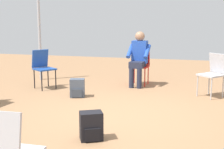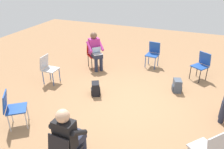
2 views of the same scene
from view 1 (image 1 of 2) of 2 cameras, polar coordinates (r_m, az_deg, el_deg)
name	(u,v)px [view 1 (image 1 of 2)]	position (r m, az deg, el deg)	size (l,w,h in m)	color
ground_plane	(115,117)	(4.89, 0.59, -7.85)	(15.11, 15.11, 0.00)	#99704C
chair_west	(140,63)	(7.29, 5.20, 2.02)	(0.46, 0.42, 0.85)	red
chair_northwest	(213,72)	(6.42, 18.05, 0.49)	(0.59, 0.58, 0.85)	#B7B7BC
chair_southwest	(43,66)	(7.03, -12.52, 1.53)	(0.57, 0.58, 0.85)	#1E4799
person_in_blue	(139,56)	(7.11, 4.90, 3.43)	(0.54, 0.51, 1.24)	#23283D
backpack_near_laptop_user	(91,128)	(4.00, -3.82, -9.65)	(0.31, 0.34, 0.36)	black
backpack_by_empty_chair	(77,89)	(6.17, -6.35, -2.65)	(0.30, 0.33, 0.36)	#475160
tent_pole_far	(40,35)	(8.00, -13.11, 7.02)	(0.07, 0.07, 2.24)	#B2B2B7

